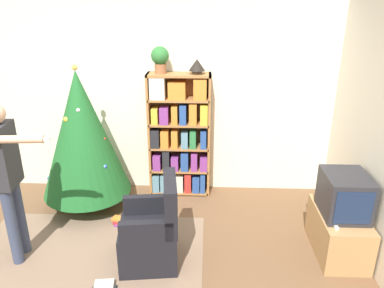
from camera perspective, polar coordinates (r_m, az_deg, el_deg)
The scene contains 14 objects.
ground_plane at distance 3.90m, azimuth -7.76°, elevation -19.03°, with size 14.00×14.00×0.00m, color brown.
wall_back at distance 4.99m, azimuth -4.82°, elevation 7.23°, with size 8.00×0.10×2.60m.
area_rug at distance 4.20m, azimuth -15.91°, elevation -16.34°, with size 2.43×1.62×0.01m.
bookshelf at distance 4.90m, azimuth -1.94°, elevation 1.21°, with size 0.80×0.27×1.64m.
tv_stand at distance 4.29m, azimuth 21.38°, elevation -12.47°, with size 0.46×0.80×0.46m.
television at distance 4.07m, azimuth 22.24°, elevation -7.19°, with size 0.43×0.52×0.43m.
game_remote at distance 3.93m, azimuth 20.98°, elevation -11.53°, with size 0.04×0.12×0.02m.
christmas_tree at distance 4.69m, azimuth -16.39°, elevation 1.41°, with size 1.08×1.08×1.82m.
armchair at distance 3.85m, azimuth -6.07°, elevation -13.47°, with size 0.63×0.63×0.92m.
standing_person at distance 3.97m, azimuth -26.36°, elevation -3.80°, with size 0.65×0.47×1.64m.
potted_plant at distance 4.68m, azimuth -4.89°, elevation 12.95°, with size 0.22×0.22×0.33m.
table_lamp at distance 4.66m, azimuth 0.76°, elevation 11.88°, with size 0.20×0.20×0.18m.
book_pile_near_tree at distance 4.62m, azimuth -10.76°, elevation -11.45°, with size 0.22×0.16×0.08m.
book_pile_by_chair at distance 3.78m, azimuth -13.24°, elevation -20.50°, with size 0.23×0.18×0.06m.
Camera 1 is at (0.63, -2.91, 2.52)m, focal length 35.00 mm.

